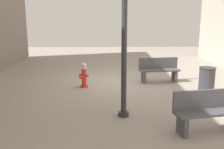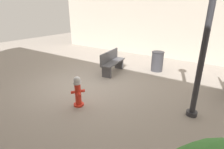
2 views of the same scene
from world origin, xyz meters
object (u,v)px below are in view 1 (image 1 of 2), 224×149
at_px(bench_near, 159,70).
at_px(street_lamp, 124,28).
at_px(trash_bin, 207,80).
at_px(bench_far, 208,111).
at_px(fire_hydrant, 84,75).

height_order(bench_near, street_lamp, street_lamp).
bearing_deg(trash_bin, bench_near, -49.72).
relative_size(bench_far, street_lamp, 0.45).
height_order(bench_near, trash_bin, bench_near).
bearing_deg(fire_hydrant, trash_bin, 169.35).
height_order(fire_hydrant, street_lamp, street_lamp).
bearing_deg(street_lamp, trash_bin, -144.78).
bearing_deg(bench_near, trash_bin, 130.28).
bearing_deg(bench_far, bench_near, -86.96).
height_order(bench_near, bench_far, same).
distance_m(street_lamp, trash_bin, 4.01).
relative_size(fire_hydrant, bench_near, 0.55).
relative_size(fire_hydrant, bench_far, 0.55).
xyz_separation_m(bench_near, bench_far, (-0.24, 4.56, -0.00)).
bearing_deg(bench_near, bench_far, 93.04).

